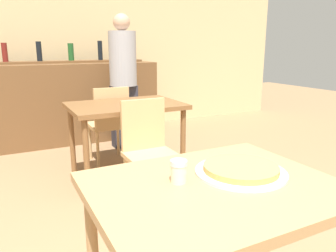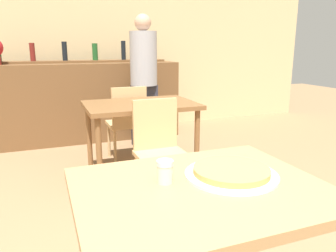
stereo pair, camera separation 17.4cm
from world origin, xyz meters
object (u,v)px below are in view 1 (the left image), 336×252
object	(u,v)px
cheese_shaker	(179,171)
person_standing	(123,77)
chair_far_side_front	(148,146)
pizza_tray	(241,170)
chair_far_side_back	(110,120)

from	to	relation	value
cheese_shaker	person_standing	size ratio (longest dim) A/B	0.05
chair_far_side_front	pizza_tray	size ratio (longest dim) A/B	2.29
chair_far_side_back	pizza_tray	distance (m)	2.43
pizza_tray	cheese_shaker	bearing A→B (deg)	172.22
chair_far_side_front	cheese_shaker	distance (m)	1.42
chair_far_side_back	pizza_tray	bearing A→B (deg)	85.98
pizza_tray	person_standing	size ratio (longest dim) A/B	0.23
cheese_shaker	person_standing	bearing A→B (deg)	74.55
chair_far_side_front	chair_far_side_back	distance (m)	1.06
cheese_shaker	person_standing	world-z (taller)	person_standing
pizza_tray	cheese_shaker	xyz separation A→B (m)	(-0.27, 0.04, 0.03)
chair_far_side_front	chair_far_side_back	xyz separation A→B (m)	(-0.00, 1.06, 0.00)
chair_far_side_front	person_standing	size ratio (longest dim) A/B	0.52
pizza_tray	chair_far_side_front	bearing A→B (deg)	82.86
chair_far_side_front	cheese_shaker	bearing A→B (deg)	-108.62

